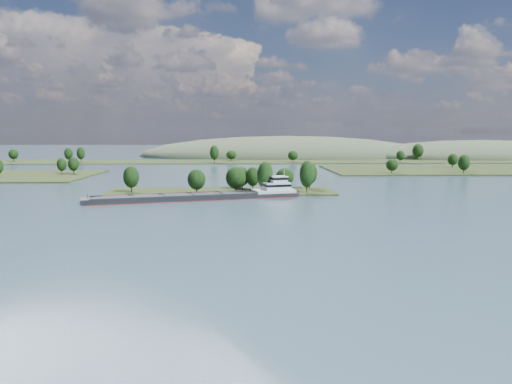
{
  "coord_description": "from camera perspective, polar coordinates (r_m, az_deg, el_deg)",
  "views": [
    {
      "loc": [
        8.29,
        -40.51,
        26.76
      ],
      "look_at": [
        14.05,
        130.0,
        6.0
      ],
      "focal_mm": 35.0,
      "sensor_mm": 36.0,
      "label": 1
    }
  ],
  "objects": [
    {
      "name": "ground",
      "position": [
        162.94,
        -4.83,
        -2.54
      ],
      "size": [
        1800.0,
        1800.0,
        0.0
      ],
      "primitive_type": "plane",
      "color": "#314755",
      "rests_on": "ground"
    },
    {
      "name": "tree_island",
      "position": [
        220.76,
        -2.22,
        1.07
      ],
      "size": [
        100.0,
        31.48,
        15.07
      ],
      "color": "#253316",
      "rests_on": "ground"
    },
    {
      "name": "back_shoreline",
      "position": [
        441.08,
        -1.82,
        3.56
      ],
      "size": [
        900.0,
        60.0,
        16.08
      ],
      "color": "#253316",
      "rests_on": "ground"
    },
    {
      "name": "cargo_barge",
      "position": [
        199.65,
        -5.31,
        -0.38
      ],
      "size": [
        84.73,
        31.91,
        11.5
      ],
      "color": "black",
      "rests_on": "ground"
    },
    {
      "name": "hill_east",
      "position": [
        569.82,
        24.33,
        3.63
      ],
      "size": [
        260.0,
        140.0,
        36.0
      ],
      "primitive_type": "ellipsoid",
      "color": "#3E4E35",
      "rests_on": "ground"
    },
    {
      "name": "hill_west",
      "position": [
        543.64,
        3.54,
        4.1
      ],
      "size": [
        320.0,
        160.0,
        44.0
      ],
      "primitive_type": "ellipsoid",
      "color": "#3E4E35",
      "rests_on": "ground"
    }
  ]
}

